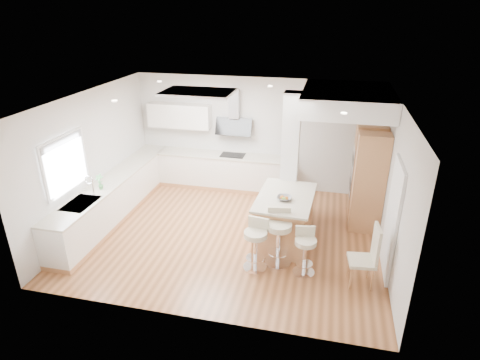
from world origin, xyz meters
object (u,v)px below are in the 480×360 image
(bar_stool_a, at_px, (256,242))
(dining_chair, at_px, (369,254))
(peninsula, at_px, (284,218))
(bar_stool_c, at_px, (305,249))
(bar_stool_b, at_px, (279,234))

(bar_stool_a, bearing_deg, dining_chair, 6.92)
(peninsula, distance_m, bar_stool_c, 1.12)
(bar_stool_b, bearing_deg, bar_stool_a, -156.75)
(bar_stool_a, xyz_separation_m, bar_stool_b, (0.37, 0.24, 0.06))
(bar_stool_a, relative_size, bar_stool_c, 1.10)
(bar_stool_c, bearing_deg, bar_stool_a, 172.20)
(peninsula, bearing_deg, dining_chair, -32.81)
(peninsula, distance_m, bar_stool_b, 0.83)
(bar_stool_b, height_order, bar_stool_c, bar_stool_b)
(dining_chair, bearing_deg, bar_stool_c, 168.69)
(bar_stool_a, height_order, dining_chair, dining_chair)
(dining_chair, bearing_deg, peninsula, 137.68)
(bar_stool_c, xyz_separation_m, dining_chair, (1.04, -0.09, 0.11))
(dining_chair, bearing_deg, bar_stool_a, 172.38)
(bar_stool_b, relative_size, dining_chair, 0.96)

